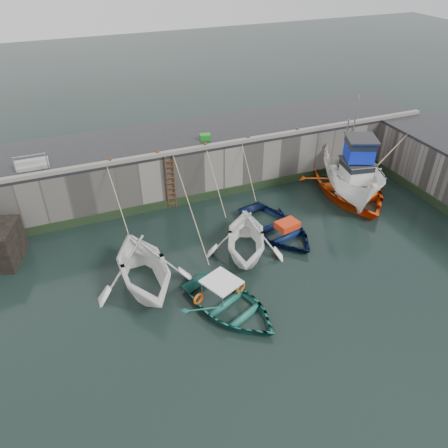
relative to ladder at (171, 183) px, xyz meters
name	(u,v)px	position (x,y,z in m)	size (l,w,h in m)	color
ground	(287,316)	(2.00, -9.91, -1.59)	(120.00, 120.00, 0.00)	black
quay_back	(190,159)	(2.00, 2.59, -0.09)	(30.00, 5.00, 3.00)	slate
road_back	(189,135)	(2.00, 2.59, 1.49)	(30.00, 5.00, 0.16)	black
kerb_back	(202,147)	(2.00, 0.24, 1.67)	(30.00, 0.30, 0.20)	slate
algae_back	(205,196)	(2.00, 0.05, -1.34)	(30.00, 0.08, 0.50)	black
ladder	(171,183)	(0.00, 0.00, 0.00)	(0.51, 0.08, 3.20)	#3F1E0F
boat_near_white	(145,285)	(-3.01, -5.87, -1.59)	(4.57, 5.30, 2.79)	white
boat_near_white_rope	(126,234)	(-3.01, -1.64, -1.59)	(0.04, 4.32, 3.10)	tan
boat_near_blue	(230,310)	(-0.07, -8.72, -1.59)	(3.34, 4.68, 0.97)	#1B5E53
boat_near_blue_rope	(188,236)	(-0.07, -3.07, -1.59)	(0.04, 6.82, 3.10)	tan
boat_near_blacktrim	(245,252)	(2.13, -5.38, -1.59)	(4.06, 4.71, 2.48)	white
boat_near_blacktrim_rope	(216,212)	(2.13, -1.40, -1.59)	(0.04, 3.94, 3.10)	tan
boat_near_navy	(276,232)	(4.33, -4.44, -1.59)	(3.62, 5.07, 1.05)	#091538
boat_near_navy_rope	(248,200)	(4.33, -0.93, -1.59)	(0.04, 3.30, 3.10)	tan
boat_far_white	(352,175)	(10.32, -2.39, -0.39)	(5.40, 7.91, 5.86)	white
boat_far_orange	(348,186)	(10.25, -2.35, -1.11)	(6.32, 7.99, 4.49)	#FA4E0D
fish_crate	(205,137)	(2.58, 1.41, 1.73)	(0.60, 0.44, 0.33)	#177F1C
railing	(32,164)	(-6.75, 1.33, 1.77)	(1.60, 1.05, 1.00)	#A5A8AD
bollard_a	(110,161)	(-3.00, 0.34, 1.71)	(0.18, 0.18, 0.28)	#3F1E0F
bollard_b	(158,153)	(-0.50, 0.34, 1.71)	(0.18, 0.18, 0.28)	#3F1E0F
bollard_c	(205,145)	(2.20, 0.34, 1.71)	(0.18, 0.18, 0.28)	#3F1E0F
bollard_d	(248,138)	(4.80, 0.34, 1.71)	(0.18, 0.18, 0.28)	#3F1E0F
bollard_e	(297,130)	(8.00, 0.34, 1.71)	(0.18, 0.18, 0.28)	#3F1E0F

